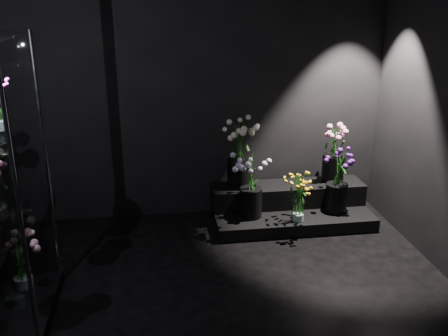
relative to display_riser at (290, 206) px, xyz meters
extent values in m
plane|color=black|center=(-0.93, -1.66, -0.16)|extent=(4.00, 4.00, 0.00)
plane|color=black|center=(-0.93, 0.34, 1.24)|extent=(4.00, 0.00, 4.00)
plane|color=black|center=(-0.93, -3.66, 1.24)|extent=(4.00, 0.00, 4.00)
cube|color=black|center=(0.00, -0.09, -0.09)|extent=(1.71, 0.76, 0.14)
cube|color=black|center=(0.00, 0.10, 0.10)|extent=(1.71, 0.38, 0.24)
cube|color=black|center=(-2.61, -1.40, -0.11)|extent=(0.59, 0.98, 0.10)
cube|color=white|center=(-2.61, -1.40, 0.67)|extent=(0.53, 0.92, 0.01)
cylinder|color=white|center=(0.00, -0.34, 0.10)|extent=(0.12, 0.12, 0.23)
cylinder|color=black|center=(-0.48, -0.16, 0.15)|extent=(0.24, 0.24, 0.32)
cylinder|color=black|center=(0.47, -0.17, 0.14)|extent=(0.24, 0.24, 0.32)
cylinder|color=black|center=(-0.55, 0.12, 0.38)|extent=(0.27, 0.27, 0.30)
cylinder|color=black|center=(0.53, 0.13, 0.38)|extent=(0.25, 0.25, 0.31)
cylinder|color=white|center=(-2.59, -1.15, 0.07)|extent=(0.16, 0.16, 0.26)
camera|label=1|loc=(-1.47, -4.93, 2.27)|focal=40.00mm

